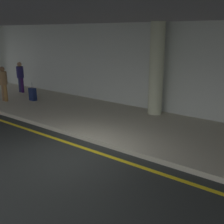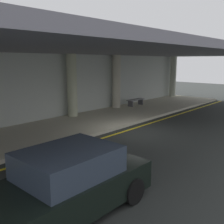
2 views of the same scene
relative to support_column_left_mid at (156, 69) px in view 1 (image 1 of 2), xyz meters
name	(u,v)px [view 1 (image 1 of 2)]	position (x,y,z in m)	size (l,w,h in m)	color
ground_plane	(73,155)	(0.00, -4.74, -1.97)	(60.00, 60.00, 0.00)	#272B29
sidewalk	(133,125)	(0.00, -1.64, -1.90)	(26.00, 4.20, 0.15)	#B5AF99
lane_stripe_yellow	(86,149)	(0.00, -4.19, -1.97)	(26.00, 0.14, 0.01)	yellow
support_column_left_mid	(156,69)	(0.00, 0.00, 0.00)	(0.58, 0.58, 3.65)	#B1B595
ceiling_overhang	(127,14)	(0.00, -2.14, 1.97)	(28.00, 13.20, 0.30)	slate
terminal_back_wall	(163,70)	(0.00, 0.61, -0.07)	(26.00, 0.30, 3.80)	#B5BBB4
traveler_with_luggage	(3,81)	(-6.88, -2.55, -0.86)	(0.38, 0.38, 1.68)	#856346
person_waiting_for_ride	(20,75)	(-7.98, -0.83, -0.86)	(0.38, 0.38, 1.68)	#23244D
suitcase_upright_primary	(33,94)	(-5.88, -1.65, -1.51)	(0.36, 0.22, 0.90)	#111C43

